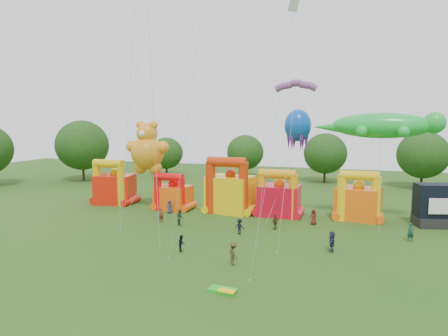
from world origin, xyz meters
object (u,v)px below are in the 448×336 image
(teddy_bear_kite, at_px, (146,157))
(bouncy_castle_2, at_px, (230,191))
(spectator_0, at_px, (170,207))
(octopus_kite, at_px, (287,168))
(gecko_kite, at_px, (382,129))
(bouncy_castle_0, at_px, (114,187))
(spectator_4, at_px, (275,222))

(teddy_bear_kite, bearing_deg, bouncy_castle_2, 6.93)
(teddy_bear_kite, distance_m, spectator_0, 7.75)
(teddy_bear_kite, height_order, octopus_kite, octopus_kite)
(teddy_bear_kite, relative_size, gecko_kite, 0.83)
(gecko_kite, xyz_separation_m, spectator_0, (-25.55, -3.63, -10.18))
(bouncy_castle_0, relative_size, spectator_4, 3.90)
(gecko_kite, bearing_deg, teddy_bear_kite, -176.28)
(bouncy_castle_0, bearing_deg, spectator_4, -14.64)
(octopus_kite, bearing_deg, spectator_0, -163.18)
(teddy_bear_kite, distance_m, octopus_kite, 19.01)
(bouncy_castle_2, bearing_deg, octopus_kite, 10.07)
(spectator_0, bearing_deg, bouncy_castle_0, 146.36)
(bouncy_castle_0, distance_m, bouncy_castle_2, 17.67)
(octopus_kite, relative_size, spectator_0, 7.87)
(spectator_0, bearing_deg, octopus_kite, -0.05)
(bouncy_castle_0, distance_m, gecko_kite, 36.96)
(bouncy_castle_2, xyz_separation_m, octopus_kite, (7.23, 1.28, 3.24))
(bouncy_castle_0, bearing_deg, spectator_0, -16.76)
(bouncy_castle_2, relative_size, octopus_kite, 0.55)
(gecko_kite, relative_size, octopus_kite, 1.08)
(teddy_bear_kite, xyz_separation_m, octopus_kite, (18.79, 2.69, -1.04))
(bouncy_castle_2, relative_size, teddy_bear_kite, 0.61)
(bouncy_castle_2, xyz_separation_m, gecko_kite, (18.28, 0.54, 8.23))
(octopus_kite, bearing_deg, spectator_4, -89.28)
(teddy_bear_kite, bearing_deg, octopus_kite, 8.14)
(bouncy_castle_0, height_order, teddy_bear_kite, teddy_bear_kite)
(spectator_0, relative_size, spectator_4, 1.03)
(bouncy_castle_2, xyz_separation_m, spectator_4, (7.32, -6.49, -1.97))
(bouncy_castle_0, bearing_deg, teddy_bear_kite, -13.27)
(gecko_kite, bearing_deg, bouncy_castle_0, -179.21)
(octopus_kite, height_order, spectator_0, octopus_kite)
(gecko_kite, bearing_deg, octopus_kite, 176.13)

